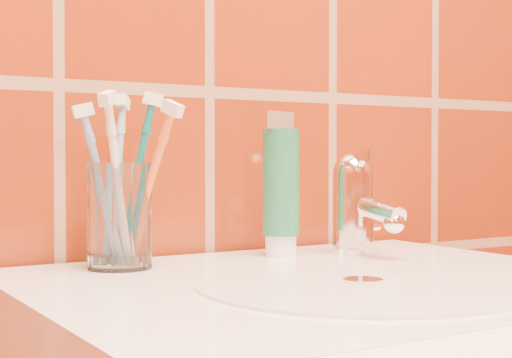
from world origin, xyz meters
TOP-DOWN VIEW (x-y plane):
  - glass_tumbler at (-0.15, 1.12)m, footprint 0.07×0.07m
  - toothpaste_tube at (0.05, 1.12)m, footprint 0.05×0.04m
  - faucet at (0.14, 1.09)m, footprint 0.05×0.11m
  - toothbrush_0 at (-0.12, 1.10)m, footprint 0.11×0.15m
  - toothbrush_1 at (-0.14, 1.15)m, footprint 0.11×0.12m
  - toothbrush_2 at (-0.16, 1.10)m, footprint 0.11×0.11m
  - toothbrush_3 at (-0.17, 1.12)m, footprint 0.08×0.07m
  - toothbrush_4 at (-0.13, 1.12)m, footprint 0.09×0.08m

SIDE VIEW (x-z plane):
  - glass_tumbler at x=-0.15m, z-range 0.85..0.96m
  - faucet at x=0.14m, z-range 0.85..0.97m
  - toothpaste_tube at x=0.05m, z-range 0.84..1.01m
  - toothbrush_3 at x=-0.17m, z-range 0.84..1.02m
  - toothbrush_0 at x=-0.12m, z-range 0.84..1.03m
  - toothbrush_2 at x=-0.16m, z-range 0.84..1.03m
  - toothbrush_1 at x=-0.14m, z-range 0.84..1.04m
  - toothbrush_4 at x=-0.13m, z-range 0.84..1.04m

